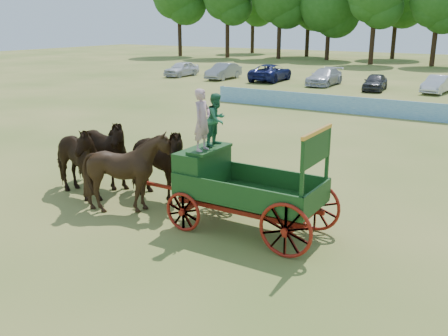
% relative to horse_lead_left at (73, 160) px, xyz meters
% --- Properties ---
extents(ground, '(160.00, 160.00, 0.00)m').
position_rel_horse_lead_left_xyz_m(ground, '(7.48, 1.24, -1.22)').
color(ground, '#AA934C').
rests_on(ground, ground).
extents(horse_lead_left, '(3.09, 1.88, 2.43)m').
position_rel_horse_lead_left_xyz_m(horse_lead_left, '(0.00, 0.00, 0.00)').
color(horse_lead_left, black).
rests_on(horse_lead_left, ground).
extents(horse_lead_right, '(2.90, 1.37, 2.43)m').
position_rel_horse_lead_left_xyz_m(horse_lead_right, '(0.00, 1.10, 0.00)').
color(horse_lead_right, black).
rests_on(horse_lead_right, ground).
extents(horse_wheel_left, '(2.58, 2.39, 2.44)m').
position_rel_horse_lead_left_xyz_m(horse_wheel_left, '(2.40, 0.00, 0.00)').
color(horse_wheel_left, black).
rests_on(horse_wheel_left, ground).
extents(horse_wheel_right, '(3.00, 1.61, 2.43)m').
position_rel_horse_lead_left_xyz_m(horse_wheel_right, '(2.40, 1.10, 0.00)').
color(horse_wheel_right, black).
rests_on(horse_wheel_right, ground).
extents(farm_dray, '(5.99, 2.00, 3.79)m').
position_rel_horse_lead_left_xyz_m(farm_dray, '(5.37, 0.56, 0.39)').
color(farm_dray, maroon).
rests_on(farm_dray, ground).
extents(sponsor_banner, '(26.00, 0.08, 1.05)m').
position_rel_horse_lead_left_xyz_m(sponsor_banner, '(6.48, 19.24, -0.69)').
color(sponsor_banner, '#206FB1').
rests_on(sponsor_banner, ground).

